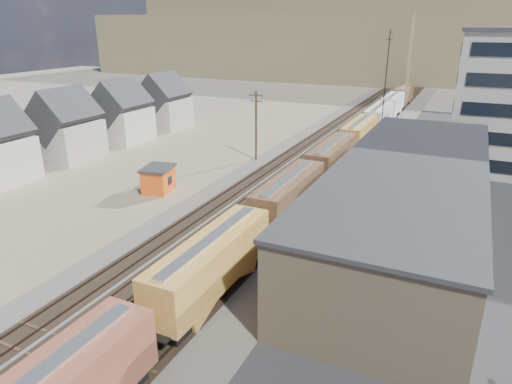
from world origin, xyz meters
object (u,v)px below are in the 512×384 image
at_px(freight_train, 347,144).
at_px(utility_pole_north, 256,124).
at_px(parked_car_white, 432,338).
at_px(maintenance_shed, 158,179).

height_order(freight_train, utility_pole_north, utility_pole_north).
bearing_deg(utility_pole_north, parked_car_white, -50.30).
bearing_deg(maintenance_shed, utility_pole_north, 74.23).
xyz_separation_m(utility_pole_north, parked_car_white, (27.41, -33.02, -4.48)).
distance_m(utility_pole_north, parked_car_white, 43.15).
bearing_deg(maintenance_shed, parked_car_white, -26.42).
xyz_separation_m(maintenance_shed, parked_car_white, (32.22, -16.00, -0.74)).
bearing_deg(utility_pole_north, maintenance_shed, -105.77).
bearing_deg(maintenance_shed, freight_train, 51.35).
relative_size(utility_pole_north, maintenance_shed, 2.09).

